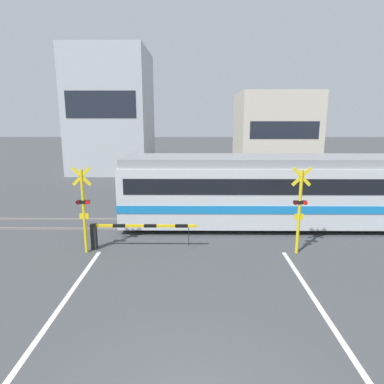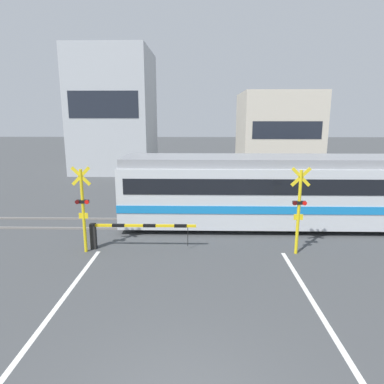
# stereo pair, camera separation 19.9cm
# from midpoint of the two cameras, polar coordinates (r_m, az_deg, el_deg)

# --- Properties ---
(rail_track_near) EXTENTS (50.00, 0.10, 0.08)m
(rail_track_near) POSITION_cam_midpoint_polar(r_m,az_deg,el_deg) (14.85, 0.35, -6.20)
(rail_track_near) COLOR gray
(rail_track_near) RESTS_ON ground_plane
(rail_track_far) EXTENTS (50.00, 0.10, 0.08)m
(rail_track_far) POSITION_cam_midpoint_polar(r_m,az_deg,el_deg) (16.22, 0.44, -4.59)
(rail_track_far) COLOR gray
(rail_track_far) RESTS_ON ground_plane
(road_stripe_left) EXTENTS (0.14, 10.93, 0.01)m
(road_stripe_left) POSITION_cam_midpoint_polar(r_m,az_deg,el_deg) (8.52, -25.82, -23.02)
(road_stripe_left) COLOR white
(road_stripe_left) RESTS_ON ground_plane
(road_stripe_right) EXTENTS (0.14, 10.93, 0.01)m
(road_stripe_right) POSITION_cam_midpoint_polar(r_m,az_deg,el_deg) (8.35, 25.14, -23.76)
(road_stripe_right) COLOR white
(road_stripe_right) RESTS_ON ground_plane
(commuter_train) EXTENTS (15.18, 2.98, 3.11)m
(commuter_train) POSITION_cam_midpoint_polar(r_m,az_deg,el_deg) (15.72, 17.13, 0.43)
(commuter_train) COLOR silver
(commuter_train) RESTS_ON ground_plane
(crossing_barrier_near) EXTENTS (3.89, 0.20, 0.96)m
(crossing_barrier_near) POSITION_cam_midpoint_polar(r_m,az_deg,el_deg) (12.84, -11.16, -6.32)
(crossing_barrier_near) COLOR black
(crossing_barrier_near) RESTS_ON ground_plane
(crossing_barrier_far) EXTENTS (3.89, 0.20, 0.96)m
(crossing_barrier_far) POSITION_cam_midpoint_polar(r_m,az_deg,el_deg) (18.65, 8.30, -0.34)
(crossing_barrier_far) COLOR black
(crossing_barrier_far) RESTS_ON ground_plane
(crossing_signal_left) EXTENTS (0.68, 0.15, 3.12)m
(crossing_signal_left) POSITION_cam_midpoint_polar(r_m,az_deg,el_deg) (12.61, -17.29, -2.21)
(crossing_signal_left) COLOR yellow
(crossing_signal_left) RESTS_ON ground_plane
(crossing_signal_right) EXTENTS (0.68, 0.15, 3.12)m
(crossing_signal_right) POSITION_cam_midpoint_polar(r_m,az_deg,el_deg) (12.48, 17.83, -2.40)
(crossing_signal_right) COLOR yellow
(crossing_signal_right) RESTS_ON ground_plane
(pedestrian) EXTENTS (0.38, 0.23, 1.78)m
(pedestrian) POSITION_cam_midpoint_polar(r_m,az_deg,el_deg) (21.30, -2.33, 2.26)
(pedestrian) COLOR #33384C
(pedestrian) RESTS_ON ground_plane
(building_left_of_street) EXTENTS (6.57, 7.39, 10.42)m
(building_left_of_street) POSITION_cam_midpoint_polar(r_m,az_deg,el_deg) (31.87, -12.55, 12.88)
(building_left_of_street) COLOR #B2B7BC
(building_left_of_street) RESTS_ON ground_plane
(building_right_of_street) EXTENTS (6.46, 7.39, 6.86)m
(building_right_of_street) POSITION_cam_midpoint_polar(r_m,az_deg,el_deg) (31.79, 14.09, 9.59)
(building_right_of_street) COLOR beige
(building_right_of_street) RESTS_ON ground_plane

